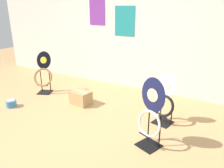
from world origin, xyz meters
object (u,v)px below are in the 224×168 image
object	(u,v)px
toilet_seat_display_navy_moon	(151,115)
paint_can	(11,103)
toilet_seat_display_jazz_black	(43,75)
storage_box	(81,98)
toilet_seat_display_white_plain	(164,102)

from	to	relation	value
toilet_seat_display_navy_moon	paint_can	xyz separation A→B (m)	(-2.67, -0.13, -0.39)
toilet_seat_display_navy_moon	toilet_seat_display_jazz_black	world-z (taller)	toilet_seat_display_navy_moon
storage_box	paint_can	bearing A→B (deg)	-144.32
toilet_seat_display_navy_moon	storage_box	size ratio (longest dim) A/B	2.27
toilet_seat_display_navy_moon	storage_box	bearing A→B (deg)	159.00
toilet_seat_display_jazz_black	storage_box	size ratio (longest dim) A/B	2.08
toilet_seat_display_white_plain	storage_box	size ratio (longest dim) A/B	1.94
toilet_seat_display_white_plain	paint_can	bearing A→B (deg)	-162.55
toilet_seat_display_navy_moon	toilet_seat_display_jazz_black	bearing A→B (deg)	165.08
toilet_seat_display_white_plain	storage_box	bearing A→B (deg)	-177.19
toilet_seat_display_navy_moon	toilet_seat_display_jazz_black	xyz separation A→B (m)	(-2.67, 0.71, -0.06)
paint_can	storage_box	size ratio (longest dim) A/B	0.44
toilet_seat_display_jazz_black	paint_can	size ratio (longest dim) A/B	4.73
toilet_seat_display_navy_moon	toilet_seat_display_jazz_black	size ratio (longest dim) A/B	1.09
toilet_seat_display_navy_moon	toilet_seat_display_white_plain	distance (m)	0.71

